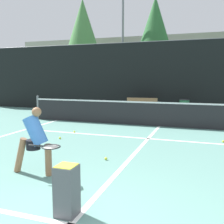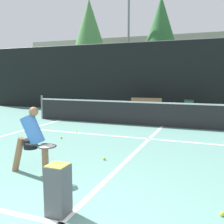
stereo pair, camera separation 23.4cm
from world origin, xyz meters
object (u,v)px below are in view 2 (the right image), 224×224
player_practicing (32,138)px  ball_hopper (58,189)px  trash_bin (189,108)px  courtside_bench (146,106)px  parked_car (154,97)px

player_practicing → ball_hopper: bearing=-44.6°
trash_bin → courtside_bench: bearing=-174.3°
player_practicing → courtside_bench: player_practicing is taller
parked_car → trash_bin: bearing=-56.4°
ball_hopper → courtside_bench: bearing=96.8°
trash_bin → parked_car: 4.49m
trash_bin → parked_car: bearing=123.6°
player_practicing → parked_car: bearing=88.3°
ball_hopper → parked_car: size_ratio=0.17×
ball_hopper → trash_bin: size_ratio=0.84×
player_practicing → parked_car: 12.70m
courtside_bench → trash_bin: size_ratio=1.88×
ball_hopper → trash_bin: trash_bin is taller
player_practicing → ball_hopper: size_ratio=1.86×
player_practicing → trash_bin: 9.23m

